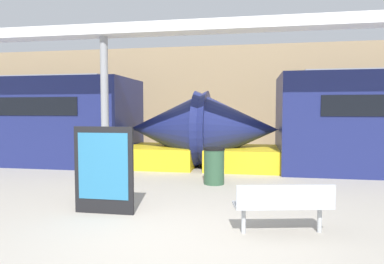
{
  "coord_description": "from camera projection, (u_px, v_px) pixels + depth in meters",
  "views": [
    {
      "loc": [
        1.4,
        -4.96,
        1.95
      ],
      "look_at": [
        -0.12,
        3.7,
        1.4
      ],
      "focal_mm": 32.0,
      "sensor_mm": 36.0,
      "label": 1
    }
  ],
  "objects": [
    {
      "name": "ground_plane",
      "position": [
        158.0,
        238.0,
        5.24
      ],
      "size": [
        60.0,
        60.0,
        0.0
      ],
      "primitive_type": "plane",
      "color": "#A8A093"
    },
    {
      "name": "canopy_beam",
      "position": [
        104.0,
        31.0,
        9.41
      ],
      "size": [
        28.0,
        0.6,
        0.28
      ],
      "primitive_type": "cube",
      "color": "silver",
      "rests_on": "support_column_near"
    },
    {
      "name": "support_column_near",
      "position": [
        105.0,
        109.0,
        9.54
      ],
      "size": [
        0.21,
        0.21,
        4.0
      ],
      "primitive_type": "cylinder",
      "color": "gray",
      "rests_on": "ground_plane"
    },
    {
      "name": "trash_bin",
      "position": [
        214.0,
        166.0,
        9.07
      ],
      "size": [
        0.57,
        0.57,
        0.97
      ],
      "color": "#2D5138",
      "rests_on": "ground_plane"
    },
    {
      "name": "poster_board",
      "position": [
        104.0,
        170.0,
        6.44
      ],
      "size": [
        1.16,
        0.07,
        1.65
      ],
      "color": "black",
      "rests_on": "ground_plane"
    },
    {
      "name": "bench_near",
      "position": [
        283.0,
        203.0,
        5.36
      ],
      "size": [
        1.59,
        0.75,
        0.82
      ],
      "rotation": [
        0.0,
        0.0,
        0.21
      ],
      "color": "#ADB2B7",
      "rests_on": "ground_plane"
    },
    {
      "name": "station_wall",
      "position": [
        222.0,
        99.0,
        16.21
      ],
      "size": [
        56.0,
        0.2,
        5.0
      ],
      "primitive_type": "cube",
      "color": "#9E8460",
      "rests_on": "ground_plane"
    }
  ]
}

